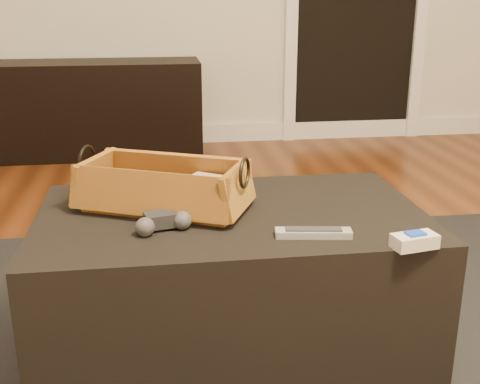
{
  "coord_description": "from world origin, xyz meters",
  "views": [
    {
      "loc": [
        -0.07,
        -1.31,
        0.97
      ],
      "look_at": [
        0.14,
        0.13,
        0.49
      ],
      "focal_mm": 45.0,
      "sensor_mm": 36.0,
      "label": 1
    }
  ],
  "objects": [
    {
      "name": "baseboard",
      "position": [
        0.0,
        2.73,
        0.06
      ],
      "size": [
        5.0,
        0.04,
        0.12
      ],
      "primitive_type": "cube",
      "color": "white",
      "rests_on": "floor"
    },
    {
      "name": "media_cabinet",
      "position": [
        -0.52,
        2.51,
        0.29
      ],
      "size": [
        1.48,
        0.45,
        0.58
      ],
      "primitive_type": "cube",
      "color": "black",
      "rests_on": "floor"
    },
    {
      "name": "area_rug",
      "position": [
        0.12,
        0.1,
        0.01
      ],
      "size": [
        2.6,
        2.0,
        0.01
      ],
      "primitive_type": "cube",
      "color": "black",
      "rests_on": "floor"
    },
    {
      "name": "ottoman",
      "position": [
        0.12,
        0.15,
        0.22
      ],
      "size": [
        1.0,
        0.6,
        0.42
      ],
      "primitive_type": "cube",
      "color": "black",
      "rests_on": "area_rug"
    },
    {
      "name": "tv_remote",
      "position": [
        -0.08,
        0.19,
        0.46
      ],
      "size": [
        0.24,
        0.12,
        0.02
      ],
      "primitive_type": "cube",
      "rotation": [
        0.0,
        0.0,
        -0.33
      ],
      "color": "black",
      "rests_on": "wicker_basket"
    },
    {
      "name": "cloth_bundle",
      "position": [
        0.07,
        0.18,
        0.48
      ],
      "size": [
        0.15,
        0.14,
        0.07
      ],
      "primitive_type": "cube",
      "rotation": [
        0.0,
        0.0,
        -0.61
      ],
      "color": "tan",
      "rests_on": "wicker_basket"
    },
    {
      "name": "wicker_basket",
      "position": [
        -0.06,
        0.2,
        0.48
      ],
      "size": [
        0.49,
        0.39,
        0.16
      ],
      "color": "#8D5C1F",
      "rests_on": "ottoman"
    },
    {
      "name": "game_controller",
      "position": [
        -0.06,
        0.04,
        0.45
      ],
      "size": [
        0.15,
        0.1,
        0.05
      ],
      "color": "black",
      "rests_on": "ottoman"
    },
    {
      "name": "silver_remote",
      "position": [
        0.29,
        -0.05,
        0.44
      ],
      "size": [
        0.18,
        0.07,
        0.02
      ],
      "color": "#9FA2A7",
      "rests_on": "ottoman"
    },
    {
      "name": "cream_gadget",
      "position": [
        0.49,
        -0.14,
        0.45
      ],
      "size": [
        0.11,
        0.07,
        0.04
      ],
      "color": "beige",
      "rests_on": "ottoman"
    }
  ]
}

